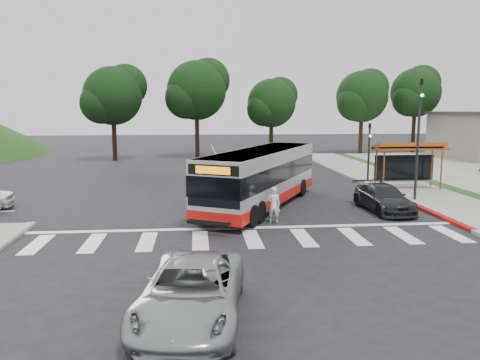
{
  "coord_description": "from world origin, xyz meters",
  "views": [
    {
      "loc": [
        -2.1,
        -22.28,
        4.93
      ],
      "look_at": [
        -0.05,
        -0.4,
        1.6
      ],
      "focal_mm": 35.0,
      "sensor_mm": 36.0,
      "label": 1
    }
  ],
  "objects": [
    {
      "name": "curb_east",
      "position": [
        9.0,
        8.0,
        0.07
      ],
      "size": [
        0.3,
        40.0,
        0.15
      ],
      "primitive_type": "cube",
      "color": "#9E9991",
      "rests_on": "ground"
    },
    {
      "name": "transit_bus",
      "position": [
        1.18,
        1.05,
        1.45
      ],
      "size": [
        7.41,
        11.05,
        2.9
      ],
      "primitive_type": null,
      "rotation": [
        0.0,
        0.0,
        -0.49
      ],
      "color": "#B3B5B8",
      "rests_on": "ground"
    },
    {
      "name": "sidewalk_east",
      "position": [
        11.0,
        8.0,
        0.06
      ],
      "size": [
        4.0,
        40.0,
        0.12
      ],
      "primitive_type": "cube",
      "color": "gray",
      "rests_on": "ground"
    },
    {
      "name": "tree_ne_a",
      "position": [
        16.08,
        28.06,
        6.39
      ],
      "size": [
        6.16,
        5.74,
        9.3
      ],
      "color": "black",
      "rests_on": "parking_lot"
    },
    {
      "name": "ground",
      "position": [
        0.0,
        0.0,
        0.0
      ],
      "size": [
        140.0,
        140.0,
        0.0
      ],
      "primitive_type": "plane",
      "color": "black",
      "rests_on": "ground"
    },
    {
      "name": "bus_shelter",
      "position": [
        10.8,
        5.1,
        2.35
      ],
      "size": [
        4.2,
        1.6,
        2.86
      ],
      "color": "#924318",
      "rests_on": "sidewalk_east"
    },
    {
      "name": "curb_east_red",
      "position": [
        9.0,
        -2.0,
        0.08
      ],
      "size": [
        0.32,
        6.0,
        0.15
      ],
      "primitive_type": "cube",
      "color": "maroon",
      "rests_on": "ground"
    },
    {
      "name": "traffic_signal_ne_short",
      "position": [
        9.6,
        8.49,
        2.48
      ],
      "size": [
        0.18,
        0.37,
        4.0
      ],
      "color": "black",
      "rests_on": "ground"
    },
    {
      "name": "dark_sedan",
      "position": [
        6.97,
        -0.63,
        0.64
      ],
      "size": [
        1.98,
        4.49,
        1.28
      ],
      "primitive_type": "imported",
      "rotation": [
        0.0,
        0.0,
        0.04
      ],
      "color": "black",
      "rests_on": "ground"
    },
    {
      "name": "crosswalk_ladder",
      "position": [
        0.0,
        -5.0,
        0.01
      ],
      "size": [
        18.0,
        2.6,
        0.01
      ],
      "primitive_type": "cube",
      "color": "silver",
      "rests_on": "ground"
    },
    {
      "name": "traffic_signal_ne_tall",
      "position": [
        9.6,
        1.49,
        3.88
      ],
      "size": [
        0.18,
        0.37,
        6.5
      ],
      "color": "black",
      "rests_on": "ground"
    },
    {
      "name": "silver_suv_south",
      "position": [
        -2.26,
        -11.76,
        0.7
      ],
      "size": [
        2.99,
        5.29,
        1.39
      ],
      "primitive_type": "imported",
      "rotation": [
        0.0,
        0.0,
        -0.14
      ],
      "color": "#9C9FA1",
      "rests_on": "ground"
    },
    {
      "name": "tree_north_b",
      "position": [
        6.07,
        28.06,
        5.66
      ],
      "size": [
        5.72,
        5.33,
        8.43
      ],
      "color": "black",
      "rests_on": "ground"
    },
    {
      "name": "tree_north_c",
      "position": [
        -9.92,
        24.06,
        6.29
      ],
      "size": [
        6.16,
        5.74,
        9.3
      ],
      "color": "black",
      "rests_on": "ground"
    },
    {
      "name": "tree_ne_b",
      "position": [
        23.08,
        30.06,
        6.92
      ],
      "size": [
        6.16,
        5.74,
        10.02
      ],
      "color": "black",
      "rests_on": "ground"
    },
    {
      "name": "tree_north_a",
      "position": [
        -1.92,
        26.07,
        6.92
      ],
      "size": [
        6.6,
        6.15,
        10.17
      ],
      "color": "black",
      "rests_on": "ground"
    },
    {
      "name": "pedestrian",
      "position": [
        1.23,
        -2.5,
        0.8
      ],
      "size": [
        0.64,
        0.48,
        1.6
      ],
      "primitive_type": "imported",
      "rotation": [
        0.0,
        0.0,
        2.96
      ],
      "color": "white",
      "rests_on": "ground"
    }
  ]
}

